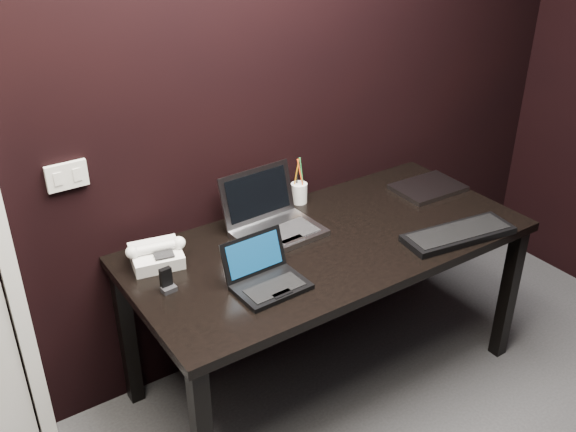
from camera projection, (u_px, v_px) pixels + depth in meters
wall_back at (213, 97)px, 2.56m from camera, size 4.00×0.00×4.00m
wall_switch at (67, 176)px, 2.33m from camera, size 0.15×0.02×0.10m
desk at (329, 255)px, 2.72m from camera, size 1.70×0.80×0.74m
netbook at (266, 278)px, 2.37m from camera, size 0.27×0.24×0.17m
silver_laptop at (273, 222)px, 2.71m from camera, size 0.37×0.34×0.24m
ext_keyboard at (458, 234)px, 2.69m from camera, size 0.51×0.24×0.03m
closed_laptop at (428, 188)px, 3.09m from camera, size 0.33×0.24×0.02m
desk_phone at (156, 255)px, 2.49m from camera, size 0.24×0.21×0.11m
mobile_phone at (167, 282)px, 2.34m from camera, size 0.06×0.05×0.09m
pen_cup at (299, 192)px, 2.95m from camera, size 0.10×0.10×0.22m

